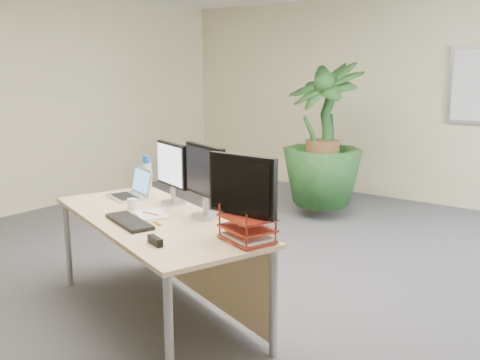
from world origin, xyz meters
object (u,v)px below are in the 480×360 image
Objects in this scene: desk at (169,236)px; floor_plant at (322,155)px; monitor_left at (172,169)px; monitor_right at (205,176)px; laptop at (133,190)px.

desk is 1.39× the size of floor_plant.
floor_plant is 2.75m from monitor_left.
floor_plant is at bearing 93.49° from monitor_left.
monitor_left is (-0.19, 0.25, 0.43)m from desk.
monitor_right reaches higher than monitor_left.
monitor_right is at bearing -17.32° from monitor_left.
laptop is at bearing 172.74° from monitor_right.
floor_plant is 3.81× the size of laptop.
monitor_left reaches higher than desk.
monitor_right is (0.25, 0.11, 0.45)m from desk.
monitor_right reaches higher than desk.
floor_plant reaches higher than laptop.
laptop is (-0.86, 0.11, -0.24)m from monitor_right.
desk is 3.01m from floor_plant.
monitor_left is 0.92× the size of monitor_right.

